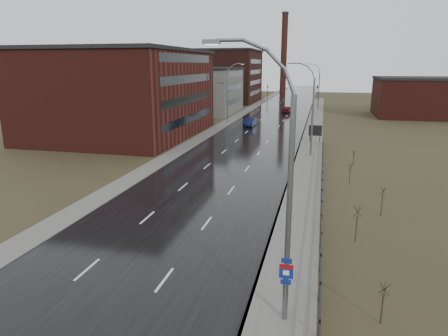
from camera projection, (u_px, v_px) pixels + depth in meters
The scene contains 25 objects.
ground at pixel (83, 320), 17.91m from camera, with size 320.00×320.00×0.00m, color #2D2819.
road at pixel (267, 126), 74.31m from camera, with size 14.00×300.00×0.06m, color black.
sidewalk_right at pixel (308, 157), 48.81m from camera, with size 3.20×180.00×0.18m, color #595651.
curb_right at pixel (296, 157), 49.16m from camera, with size 0.16×180.00×0.18m, color slate.
sidewalk_left at pixel (224, 124), 76.19m from camera, with size 2.40×260.00×0.12m, color #595651.
warehouse_near at pixel (123, 93), 63.35m from camera, with size 22.44×28.56×13.50m.
warehouse_mid at pixel (202, 90), 94.06m from camera, with size 16.32×20.40×10.50m.
warehouse_far at pixel (214, 76), 122.78m from camera, with size 26.52×24.48×15.50m.
building_right at pixel (419, 97), 86.95m from camera, with size 18.36×16.32×8.50m.
smokestack at pixel (284, 53), 156.41m from camera, with size 2.70×2.70×30.70m.
streetlight_main at pixel (282, 192), 16.31m from camera, with size 3.91×0.29×12.11m.
streetlight_right_mid at pixel (310, 109), 48.33m from camera, with size 3.36×0.28×11.35m.
streetlight_left at pixel (229, 93), 76.50m from camera, with size 3.36×0.28×11.35m.
streetlight_right_far at pixel (318, 86), 99.09m from camera, with size 3.36×0.28×11.35m.
guardrail at pixel (322, 196), 32.57m from camera, with size 0.10×53.05×1.10m.
shrub_b at pixel (383, 302), 17.42m from camera, with size 0.47×0.50×1.97m.
shrub_c at pixel (357, 223), 25.52m from camera, with size 0.57×0.60×2.39m.
shrub_d at pixel (382, 201), 29.94m from camera, with size 0.54×0.57×2.27m.
shrub_e at pixel (350, 174), 37.55m from camera, with size 0.51×0.53×2.13m.
shrub_f at pixel (354, 157), 45.44m from camera, with size 0.40×0.42×1.64m.
billboard at pixel (315, 131), 58.00m from camera, with size 1.87×0.17×2.59m.
traffic_light_left at pixel (268, 85), 131.40m from camera, with size 0.58×2.73×5.30m.
traffic_light_right at pixel (317, 86), 127.72m from camera, with size 0.58×2.73×5.30m.
car_near at pixel (250, 122), 73.44m from camera, with size 1.70×4.88×1.61m, color #0C1240.
car_far at pixel (287, 110), 94.06m from camera, with size 1.90×4.73×1.61m, color #500D16.
Camera 1 is at (9.87, -13.66, 11.10)m, focal length 32.00 mm.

